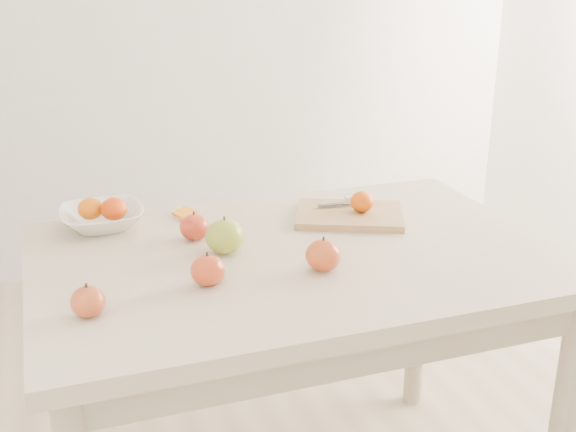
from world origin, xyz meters
name	(u,v)px	position (x,y,z in m)	size (l,w,h in m)	color
table	(295,290)	(0.00, 0.00, 0.65)	(1.20, 0.80, 0.75)	beige
cutting_board	(349,215)	(0.21, 0.16, 0.76)	(0.27, 0.20, 0.02)	tan
board_tangerine	(362,202)	(0.24, 0.15, 0.80)	(0.06, 0.06, 0.05)	#DA5A07
fruit_bowl	(102,218)	(-0.41, 0.31, 0.78)	(0.21, 0.21, 0.05)	white
bowl_tangerine_near	(90,209)	(-0.43, 0.32, 0.80)	(0.06, 0.06, 0.05)	#D16607
bowl_tangerine_far	(114,209)	(-0.38, 0.29, 0.80)	(0.07, 0.07, 0.06)	#CD3807
orange_peel_a	(185,214)	(-0.19, 0.33, 0.75)	(0.06, 0.04, 0.00)	orange
orange_peel_b	(188,219)	(-0.19, 0.29, 0.75)	(0.04, 0.04, 0.00)	#E75010
paring_knife	(355,199)	(0.26, 0.23, 0.78)	(0.17, 0.05, 0.01)	white
apple_green	(225,236)	(-0.16, 0.05, 0.79)	(0.09, 0.09, 0.08)	olive
apple_red_a	(194,227)	(-0.20, 0.15, 0.78)	(0.07, 0.07, 0.06)	#A10F1B
apple_red_c	(208,270)	(-0.23, -0.11, 0.78)	(0.07, 0.07, 0.07)	maroon
apple_red_d	(88,302)	(-0.48, -0.17, 0.78)	(0.07, 0.07, 0.06)	maroon
apple_red_e	(323,255)	(0.02, -0.12, 0.79)	(0.08, 0.08, 0.07)	#A12617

